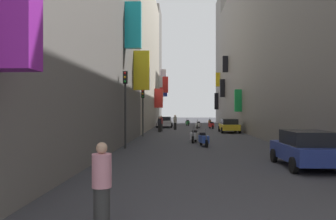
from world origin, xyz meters
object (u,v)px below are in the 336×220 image
at_px(pedestrian_near_left, 161,124).
at_px(pedestrian_near_right, 175,122).
at_px(parked_car_yellow, 229,125).
at_px(scooter_silver, 194,136).
at_px(scooter_red, 211,125).
at_px(parked_car_silver, 165,122).
at_px(traffic_light_near_corner, 143,104).
at_px(scooter_white, 198,125).
at_px(pedestrian_crossing, 160,125).
at_px(traffic_light_far_corner, 125,96).
at_px(parked_car_blue, 306,148).
at_px(scooter_green, 187,123).
at_px(scooter_blue, 204,139).
at_px(scooter_orange, 210,122).
at_px(pedestrian_mid_street, 102,186).

bearing_deg(pedestrian_near_left, pedestrian_near_right, 62.54).
relative_size(parked_car_yellow, scooter_silver, 2.03).
bearing_deg(pedestrian_near_left, scooter_red, 40.31).
relative_size(parked_car_silver, traffic_light_near_corner, 1.09).
bearing_deg(scooter_white, pedestrian_crossing, -121.66).
relative_size(pedestrian_near_left, traffic_light_far_corner, 0.36).
height_order(parked_car_silver, pedestrian_near_right, pedestrian_near_right).
xyz_separation_m(parked_car_blue, scooter_silver, (-4.09, 10.43, -0.31)).
relative_size(scooter_green, scooter_silver, 1.02).
xyz_separation_m(scooter_blue, traffic_light_near_corner, (-4.79, 7.71, 2.34)).
xyz_separation_m(scooter_orange, pedestrian_near_left, (-6.52, -15.32, 0.37)).
height_order(scooter_blue, scooter_red, same).
xyz_separation_m(parked_car_silver, traffic_light_far_corner, (-1.10, -24.64, 2.39)).
xyz_separation_m(scooter_silver, pedestrian_crossing, (-3.22, 10.89, 0.32)).
xyz_separation_m(parked_car_yellow, scooter_green, (-4.01, 14.29, -0.27)).
bearing_deg(scooter_red, scooter_orange, 86.29).
bearing_deg(scooter_white, traffic_light_far_corner, -103.80).
distance_m(pedestrian_mid_street, traffic_light_far_corner, 13.88).
bearing_deg(parked_car_yellow, traffic_light_near_corner, -146.95).
distance_m(parked_car_yellow, pedestrian_near_left, 7.32).
bearing_deg(pedestrian_crossing, pedestrian_near_left, 86.63).
bearing_deg(scooter_orange, pedestrian_crossing, -111.54).
bearing_deg(scooter_red, pedestrian_crossing, -132.87).
xyz_separation_m(parked_car_blue, pedestrian_near_left, (-7.23, 22.75, 0.06)).
distance_m(scooter_white, scooter_silver, 17.99).
height_order(parked_car_yellow, pedestrian_near_left, pedestrian_near_left).
distance_m(scooter_silver, traffic_light_near_corner, 7.03).
distance_m(scooter_green, pedestrian_near_right, 9.72).
bearing_deg(scooter_red, traffic_light_far_corner, -108.12).
bearing_deg(scooter_orange, parked_car_silver, -132.80).
distance_m(scooter_orange, scooter_white, 9.94).
bearing_deg(pedestrian_near_right, parked_car_silver, 105.39).
height_order(parked_car_silver, scooter_blue, parked_car_silver).
relative_size(scooter_blue, scooter_green, 0.97).
bearing_deg(traffic_light_far_corner, pedestrian_near_right, 82.31).
bearing_deg(traffic_light_near_corner, pedestrian_near_left, 80.99).
height_order(scooter_blue, pedestrian_crossing, pedestrian_crossing).
bearing_deg(traffic_light_far_corner, pedestrian_near_left, 86.02).
bearing_deg(traffic_light_far_corner, scooter_blue, 16.77).
bearing_deg(scooter_green, parked_car_blue, -83.23).
xyz_separation_m(parked_car_silver, pedestrian_near_right, (1.49, -5.43, 0.12)).
distance_m(parked_car_yellow, pedestrian_mid_street, 28.77).
distance_m(pedestrian_crossing, pedestrian_mid_street, 28.56).
xyz_separation_m(scooter_green, pedestrian_near_right, (-1.60, -9.58, 0.40)).
bearing_deg(scooter_silver, scooter_orange, 83.01).
xyz_separation_m(scooter_blue, pedestrian_mid_street, (-2.93, -15.01, 0.38)).
relative_size(pedestrian_crossing, pedestrian_mid_street, 0.94).
height_order(scooter_white, traffic_light_near_corner, traffic_light_near_corner).
relative_size(parked_car_yellow, scooter_white, 2.23).
relative_size(scooter_orange, traffic_light_far_corner, 0.40).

